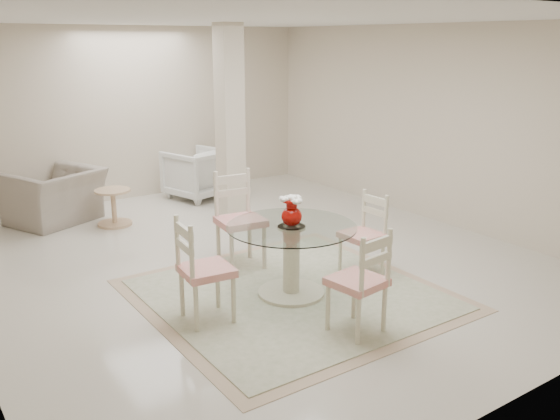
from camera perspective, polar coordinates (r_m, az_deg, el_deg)
ground at (r=7.02m, az=-2.84°, el=-4.66°), size 7.00×7.00×0.00m
room_shell at (r=6.60m, az=-3.07°, el=10.58°), size 6.02×7.02×2.71m
column at (r=8.02m, az=-4.83°, el=7.89°), size 0.30×0.30×2.70m
area_rug at (r=6.04m, az=1.08°, el=-8.14°), size 2.83×2.83×0.02m
dining_table at (r=5.90m, az=1.10°, el=-4.88°), size 1.28×1.28×0.74m
red_vase at (r=5.73m, az=1.14°, el=-0.08°), size 0.24×0.22×0.31m
dining_chair_east at (r=6.47m, az=8.33°, el=-1.73°), size 0.42×0.42×1.00m
dining_chair_north at (r=6.63m, az=-4.10°, el=-0.21°), size 0.53×0.53×1.19m
dining_chair_west at (r=5.33m, az=-7.83°, el=-5.08°), size 0.48×0.48×1.09m
dining_chair_south at (r=5.11m, az=8.04°, el=-6.22°), size 0.48×0.48×1.06m
recliner_taupe at (r=8.87m, az=-20.85°, el=1.23°), size 1.47×1.40×0.75m
armchair_white at (r=9.69m, az=-7.99°, el=3.50°), size 1.06×1.08×0.80m
side_table at (r=8.50m, az=-15.69°, el=0.12°), size 0.49×0.49×0.51m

